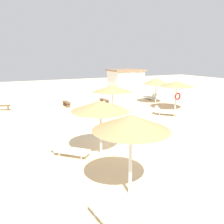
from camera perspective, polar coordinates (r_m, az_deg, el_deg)
ground_plane at (r=13.39m, az=5.72°, el=-7.66°), size 80.00×80.00×0.00m
parasol_0 at (r=22.00m, az=15.48°, el=6.60°), size 3.03×3.03×2.65m
parasol_1 at (r=7.81m, az=4.68°, el=-2.67°), size 2.64×2.64×2.91m
parasol_2 at (r=24.95m, az=10.74°, el=7.40°), size 2.73×2.73×2.64m
parasol_3 at (r=11.26m, az=-2.82°, el=1.49°), size 2.85×2.85×2.73m
parasol_4 at (r=18.94m, az=0.12°, el=5.75°), size 3.19×3.19×2.55m
lounger_0 at (r=20.07m, az=12.93°, el=0.12°), size 1.78×1.77×0.77m
lounger_1 at (r=7.26m, az=0.59°, el=-24.49°), size 0.84×1.91×0.80m
lounger_2 at (r=27.10m, az=9.36°, el=3.66°), size 0.79×1.89×0.81m
lounger_3 at (r=11.83m, az=-10.33°, el=-9.05°), size 1.79×1.77×0.75m
bench_0 at (r=23.43m, az=-11.05°, el=2.14°), size 0.49×1.52×0.49m
bench_1 at (r=24.38m, az=-1.92°, el=2.81°), size 0.58×1.54×0.49m
bench_2 at (r=23.50m, az=-25.38°, el=1.12°), size 1.54×0.60×0.49m
beach_cabana at (r=31.95m, az=3.31°, el=7.56°), size 4.41×3.67×3.16m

